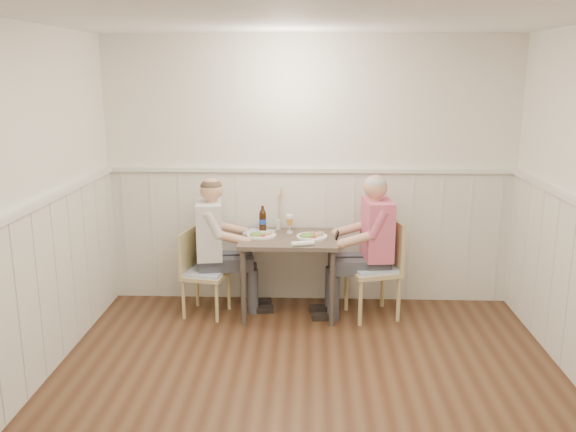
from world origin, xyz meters
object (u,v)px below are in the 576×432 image
object	(u,v)px
man_in_pink	(372,257)
dining_table	(289,248)
grass_vase	(278,210)
chair_left	(201,269)
diner_cream	(214,256)
beer_bottle	(263,220)
chair_right	(379,265)

from	to	relation	value
man_in_pink	dining_table	bearing A→B (deg)	178.06
man_in_pink	grass_vase	size ratio (longest dim) A/B	3.11
grass_vase	chair_left	bearing A→B (deg)	-154.47
man_in_pink	grass_vase	bearing A→B (deg)	160.76
man_in_pink	chair_left	bearing A→B (deg)	-178.91
chair_left	diner_cream	size ratio (longest dim) A/B	0.62
diner_cream	beer_bottle	bearing A→B (deg)	23.66
man_in_pink	diner_cream	xyz separation A→B (m)	(-1.48, 0.04, -0.02)
dining_table	chair_right	bearing A→B (deg)	-2.41
beer_bottle	grass_vase	bearing A→B (deg)	25.98
dining_table	diner_cream	world-z (taller)	diner_cream
man_in_pink	beer_bottle	bearing A→B (deg)	166.99
dining_table	beer_bottle	distance (m)	0.40
chair_left	man_in_pink	bearing A→B (deg)	1.09
chair_right	man_in_pink	distance (m)	0.10
chair_right	grass_vase	bearing A→B (deg)	161.50
man_in_pink	grass_vase	xyz separation A→B (m)	(-0.89, 0.31, 0.37)
chair_left	diner_cream	distance (m)	0.18
chair_right	beer_bottle	size ratio (longest dim) A/B	3.71
chair_left	beer_bottle	distance (m)	0.76
chair_right	beer_bottle	bearing A→B (deg)	167.29
diner_cream	dining_table	bearing A→B (deg)	-1.41
dining_table	beer_bottle	world-z (taller)	beer_bottle
dining_table	chair_left	size ratio (longest dim) A/B	1.11
chair_left	man_in_pink	size ratio (longest dim) A/B	0.59
man_in_pink	beer_bottle	world-z (taller)	man_in_pink
beer_bottle	grass_vase	xyz separation A→B (m)	(0.15, 0.07, 0.09)
dining_table	man_in_pink	bearing A→B (deg)	-1.94
beer_bottle	grass_vase	size ratio (longest dim) A/B	0.57
chair_left	chair_right	bearing A→B (deg)	0.74
beer_bottle	chair_right	bearing A→B (deg)	-12.71
diner_cream	grass_vase	distance (m)	0.76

